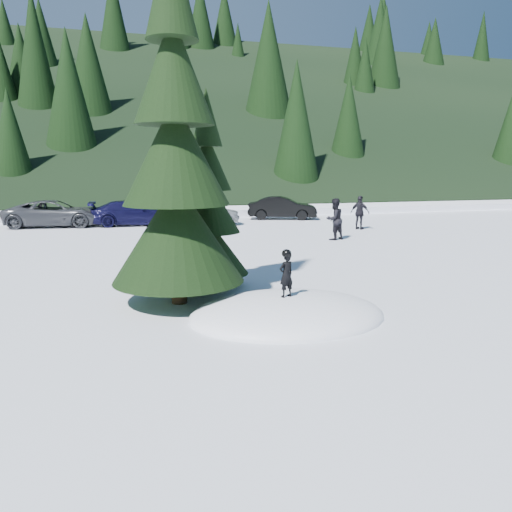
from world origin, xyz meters
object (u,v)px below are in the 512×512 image
object	(u,v)px
spruce_short	(208,212)
adult_0	(334,219)
child_skier	(286,275)
car_5	(283,208)
adult_1	(360,213)
car_3	(134,213)
spruce_tall	(176,167)
car_2	(55,213)
car_4	(200,212)

from	to	relation	value
spruce_short	adult_0	world-z (taller)	spruce_short
child_skier	car_5	distance (m)	21.06
child_skier	adult_1	world-z (taller)	adult_1
child_skier	car_3	size ratio (longest dim) A/B	0.21
adult_0	car_3	xyz separation A→B (m)	(-8.64, 8.32, -0.25)
spruce_tall	child_skier	bearing A→B (deg)	-41.27
adult_0	car_2	world-z (taller)	adult_0
car_5	adult_1	bearing A→B (deg)	-139.79
child_skier	car_3	distance (m)	19.25
car_2	child_skier	bearing A→B (deg)	-154.69
car_4	adult_1	bearing A→B (deg)	-114.77
spruce_tall	spruce_short	xyz separation A→B (m)	(1.00, 1.40, -1.22)
spruce_tall	adult_1	xyz separation A→B (m)	(11.10, 12.02, -2.42)
spruce_tall	car_2	world-z (taller)	spruce_tall
adult_1	car_3	distance (m)	12.66
car_4	car_5	distance (m)	5.87
child_skier	car_2	xyz separation A→B (m)	(-6.83, 19.63, -0.24)
adult_1	child_skier	bearing A→B (deg)	109.59
child_skier	adult_0	bearing A→B (deg)	-140.13
spruce_tall	car_5	distance (m)	20.30
spruce_short	car_3	distance (m)	15.93
adult_1	car_2	xyz separation A→B (m)	(-15.79, 5.73, -0.16)
spruce_tall	car_3	world-z (taller)	spruce_tall
spruce_short	car_4	size ratio (longest dim) A/B	1.20
car_3	adult_1	bearing A→B (deg)	-112.17
spruce_tall	car_5	size ratio (longest dim) A/B	1.98
child_skier	car_4	world-z (taller)	car_4
spruce_tall	car_4	xyz separation A→B (m)	(3.23, 16.25, -2.56)
adult_0	adult_1	bearing A→B (deg)	-153.21
spruce_tall	adult_1	size ratio (longest dim) A/B	4.78
spruce_short	adult_1	xyz separation A→B (m)	(10.10, 10.62, -1.20)
car_2	adult_1	bearing A→B (deg)	-103.83
car_2	car_3	world-z (taller)	car_2
car_5	car_2	bearing A→B (deg)	111.05
car_2	car_3	size ratio (longest dim) A/B	1.10
spruce_tall	adult_1	distance (m)	16.54
adult_0	car_2	size ratio (longest dim) A/B	0.36
spruce_tall	car_5	bearing A→B (deg)	64.06
spruce_tall	car_4	size ratio (longest dim) A/B	1.93
spruce_short	adult_1	bearing A→B (deg)	46.44
child_skier	car_2	world-z (taller)	same
adult_1	car_5	xyz separation A→B (m)	(-2.29, 6.08, -0.18)
spruce_short	child_skier	distance (m)	3.64
spruce_tall	car_4	world-z (taller)	spruce_tall
car_3	car_4	xyz separation A→B (m)	(3.69, -0.95, 0.06)
spruce_short	car_5	size ratio (longest dim) A/B	1.23
child_skier	adult_1	distance (m)	16.53
spruce_short	car_5	distance (m)	18.49
car_2	car_5	world-z (taller)	car_2
child_skier	car_3	xyz separation A→B (m)	(-2.59, 19.07, -0.27)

